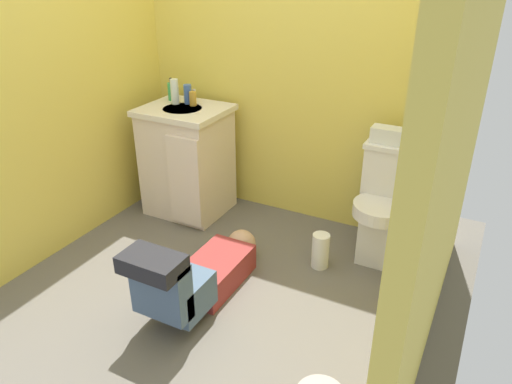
% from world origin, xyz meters
% --- Properties ---
extents(ground_plane, '(2.79, 3.08, 0.04)m').
position_xyz_m(ground_plane, '(0.00, 0.00, -0.02)').
color(ground_plane, '#615C54').
extents(wall_back, '(2.45, 0.08, 2.40)m').
position_xyz_m(wall_back, '(0.00, 1.08, 1.20)').
color(wall_back, '#E1C950').
rests_on(wall_back, ground_plane).
extents(wall_left, '(0.08, 2.08, 2.40)m').
position_xyz_m(wall_left, '(-1.18, 0.00, 1.20)').
color(wall_left, '#E1C950').
rests_on(wall_left, ground_plane).
extents(wall_right, '(0.08, 2.08, 2.40)m').
position_xyz_m(wall_right, '(1.18, 0.00, 1.20)').
color(wall_right, '#E1C950').
rests_on(wall_right, ground_plane).
extents(toilet, '(0.36, 0.46, 0.75)m').
position_xyz_m(toilet, '(0.79, 0.76, 0.37)').
color(toilet, silver).
rests_on(toilet, ground_plane).
extents(vanity_cabinet, '(0.60, 0.53, 0.82)m').
position_xyz_m(vanity_cabinet, '(-0.69, 0.70, 0.42)').
color(vanity_cabinet, beige).
rests_on(vanity_cabinet, ground_plane).
extents(faucet, '(0.02, 0.02, 0.10)m').
position_xyz_m(faucet, '(-0.69, 0.85, 0.87)').
color(faucet, silver).
rests_on(faucet, vanity_cabinet).
extents(person_plumber, '(0.39, 1.06, 0.52)m').
position_xyz_m(person_plumber, '(-0.02, -0.20, 0.18)').
color(person_plumber, maroon).
rests_on(person_plumber, ground_plane).
extents(tissue_box, '(0.22, 0.11, 0.10)m').
position_xyz_m(tissue_box, '(0.74, 0.85, 0.80)').
color(tissue_box, silver).
rests_on(tissue_box, toilet).
extents(toiletry_bag, '(0.12, 0.09, 0.11)m').
position_xyz_m(toiletry_bag, '(0.89, 0.85, 0.81)').
color(toiletry_bag, '#33598C').
rests_on(toiletry_bag, toilet).
extents(soap_dispenser, '(0.06, 0.06, 0.17)m').
position_xyz_m(soap_dispenser, '(-0.88, 0.83, 0.89)').
color(soap_dispenser, '#37A05C').
rests_on(soap_dispenser, vanity_cabinet).
extents(bottle_white, '(0.06, 0.06, 0.18)m').
position_xyz_m(bottle_white, '(-0.80, 0.76, 0.91)').
color(bottle_white, white).
rests_on(bottle_white, vanity_cabinet).
extents(bottle_blue, '(0.06, 0.06, 0.14)m').
position_xyz_m(bottle_blue, '(-0.72, 0.81, 0.89)').
color(bottle_blue, '#3E62B0').
rests_on(bottle_blue, vanity_cabinet).
extents(bottle_amber, '(0.05, 0.05, 0.10)m').
position_xyz_m(bottle_amber, '(-0.66, 0.78, 0.87)').
color(bottle_amber, gold).
rests_on(bottle_amber, vanity_cabinet).
extents(paper_towel_roll, '(0.11, 0.11, 0.23)m').
position_xyz_m(paper_towel_roll, '(0.49, 0.44, 0.12)').
color(paper_towel_roll, white).
rests_on(paper_towel_roll, ground_plane).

